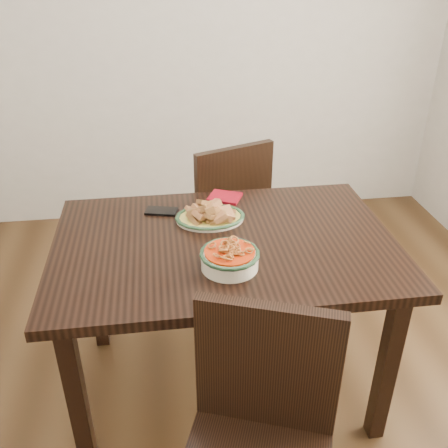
{
  "coord_description": "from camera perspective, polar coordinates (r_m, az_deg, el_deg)",
  "views": [
    {
      "loc": [
        -0.2,
        -1.56,
        1.73
      ],
      "look_at": [
        0.02,
        0.07,
        0.81
      ],
      "focal_mm": 40.0,
      "sensor_mm": 36.0,
      "label": 1
    }
  ],
  "objects": [
    {
      "name": "wall_back",
      "position": [
        3.34,
        -4.66,
        21.77
      ],
      "size": [
        3.5,
        0.1,
        2.6
      ],
      "primitive_type": "cube",
      "color": "beige",
      "rests_on": "ground"
    },
    {
      "name": "chair_near",
      "position": [
        1.56,
        4.06,
        -23.07
      ],
      "size": [
        0.54,
        0.54,
        0.89
      ],
      "rotation": [
        0.0,
        0.0,
        -0.36
      ],
      "color": "black",
      "rests_on": "ground"
    },
    {
      "name": "fish_plate",
      "position": [
        2.01,
        -1.61,
        1.56
      ],
      "size": [
        0.27,
        0.22,
        0.11
      ],
      "color": "beige",
      "rests_on": "dining_table"
    },
    {
      "name": "floor",
      "position": [
        2.34,
        -0.29,
        -18.52
      ],
      "size": [
        3.5,
        3.5,
        0.0
      ],
      "primitive_type": "plane",
      "color": "#362311",
      "rests_on": "ground"
    },
    {
      "name": "napkin",
      "position": [
        2.21,
        0.1,
        3.09
      ],
      "size": [
        0.17,
        0.16,
        0.01
      ],
      "primitive_type": "cube",
      "rotation": [
        0.0,
        0.0,
        -0.44
      ],
      "color": "maroon",
      "rests_on": "dining_table"
    },
    {
      "name": "dining_table",
      "position": [
        1.94,
        0.08,
        -4.14
      ],
      "size": [
        1.3,
        0.86,
        0.75
      ],
      "color": "black",
      "rests_on": "ground"
    },
    {
      "name": "chair_far",
      "position": [
        2.65,
        -0.02,
        1.54
      ],
      "size": [
        0.54,
        0.54,
        0.89
      ],
      "rotation": [
        0.0,
        0.0,
        3.51
      ],
      "color": "black",
      "rests_on": "ground"
    },
    {
      "name": "smartphone",
      "position": [
        2.11,
        -7.16,
        1.47
      ],
      "size": [
        0.14,
        0.1,
        0.01
      ],
      "primitive_type": "cube",
      "rotation": [
        0.0,
        0.0,
        -0.24
      ],
      "color": "black",
      "rests_on": "dining_table"
    },
    {
      "name": "noodle_bowl",
      "position": [
        1.72,
        0.65,
        -3.75
      ],
      "size": [
        0.21,
        0.21,
        0.08
      ],
      "color": "#EFE8CA",
      "rests_on": "dining_table"
    }
  ]
}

